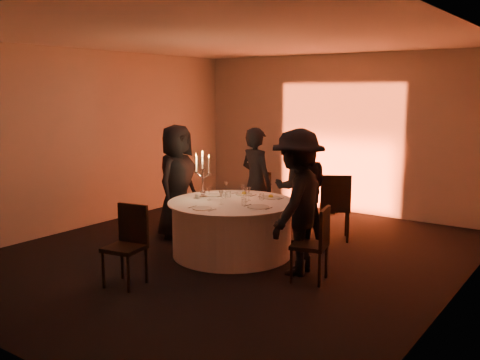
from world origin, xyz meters
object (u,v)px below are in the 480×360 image
Objects in this scene: banquet_table at (232,228)px; coffee_cup at (197,196)px; chair_right at (316,240)px; guest_back_right at (302,189)px; chair_back_right at (335,203)px; chair_front at (128,240)px; guest_back_left at (256,182)px; guest_right at (298,202)px; guest_left at (177,182)px; chair_left at (180,199)px; chair_back_left at (266,195)px; candelabra at (203,181)px.

banquet_table is 0.69m from coffee_cup.
guest_back_right reaches higher than chair_right.
chair_right is at bearing 80.08° from chair_back_right.
guest_back_left reaches higher than chair_front.
guest_right is at bearing 155.22° from guest_back_left.
chair_right is 2.81m from guest_left.
banquet_table is at bearing -140.56° from chair_left.
guest_left reaches higher than chair_back_right.
chair_left is 2.96m from guest_right.
guest_back_right is at bearing -165.79° from guest_back_left.
chair_right is 0.53× the size of guest_back_left.
chair_left reaches higher than banquet_table.
banquet_table is at bearing 31.24° from chair_back_right.
guest_back_right is at bearing -76.56° from guest_left.
chair_front reaches higher than banquet_table.
chair_front is 2.76m from guest_back_left.
chair_back_left is at bearing 105.76° from banquet_table.
chair_back_right reaches higher than chair_back_left.
chair_back_right is 2.16m from coffee_cup.
guest_right is at bearing 146.30° from chair_back_left.
chair_left is at bearing -115.46° from guest_right.
coffee_cup is (-1.68, 0.04, -0.13)m from guest_right.
guest_back_left is (-0.31, 1.09, 0.48)m from banquet_table.
chair_right is 2.07m from candelabra.
chair_left is at bearing 108.21° from chair_front.
candelabra is at bearing 71.68° from coffee_cup.
guest_back_left is at bearing 105.80° from banquet_table.
chair_back_left is 3.29m from chair_front.
coffee_cup is (-2.02, 0.19, 0.28)m from chair_right.
guest_left reaches higher than banquet_table.
candelabra is (0.03, 0.09, 0.21)m from coffee_cup.
guest_left is (0.40, -0.50, 0.42)m from chair_left.
candelabra is at bearing -102.19° from guest_right.
banquet_table is 0.97× the size of guest_right.
chair_back_left is at bearing -145.72° from guest_right.
banquet_table is at bearing 11.76° from coffee_cup.
chair_back_right is at bearing -178.87° from guest_right.
chair_left is 0.51× the size of guest_back_right.
coffee_cup is at bearing -108.28° from chair_right.
chair_back_right is at bearing 59.41° from banquet_table.
chair_back_right is 1.70m from guest_right.
chair_front is 1.71m from candelabra.
guest_back_right is at bearing -158.19° from chair_right.
chair_back_left is at bearing -40.83° from guest_left.
guest_right is (2.78, -0.90, 0.44)m from chair_left.
chair_left is 1.47m from candelabra.
guest_back_right is at bearing 164.66° from chair_back_left.
chair_front is (-0.33, -1.66, 0.16)m from banquet_table.
chair_left is at bearing 155.60° from banquet_table.
guest_left is at bearing 74.78° from chair_back_left.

